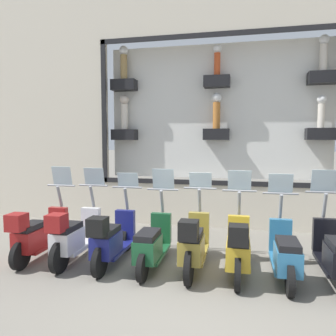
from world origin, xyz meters
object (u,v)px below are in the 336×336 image
scooter_white_6 (74,236)px  scooter_green_4 (152,244)px  scooter_black_0 (335,255)px  scooter_teal_1 (285,253)px  scooter_yellow_2 (238,248)px  scooter_olive_3 (194,244)px  scooter_red_7 (38,234)px  scooter_navy_5 (111,239)px

scooter_white_6 → scooter_green_4: bearing=-87.9°
scooter_black_0 → scooter_white_6: bearing=90.8°
scooter_teal_1 → scooter_yellow_2: bearing=94.5°
scooter_teal_1 → scooter_white_6: size_ratio=0.99×
scooter_black_0 → scooter_white_6: 4.29m
scooter_white_6 → scooter_olive_3: bearing=-90.0°
scooter_black_0 → scooter_red_7: 5.00m
scooter_green_4 → scooter_white_6: (-0.05, 1.43, 0.06)m
scooter_black_0 → scooter_olive_3: 2.14m
scooter_olive_3 → scooter_green_4: size_ratio=1.01×
scooter_yellow_2 → scooter_navy_5: size_ratio=1.00×
scooter_yellow_2 → scooter_navy_5: scooter_yellow_2 is taller
scooter_black_0 → scooter_green_4: 2.86m
scooter_yellow_2 → scooter_olive_3: (0.01, 0.71, 0.01)m
scooter_white_6 → scooter_red_7: 0.71m
scooter_black_0 → scooter_green_4: (-0.01, 2.86, -0.03)m
scooter_yellow_2 → scooter_white_6: scooter_yellow_2 is taller
scooter_yellow_2 → scooter_white_6: (0.00, 2.86, 0.01)m
scooter_black_0 → scooter_teal_1: scooter_black_0 is taller
scooter_teal_1 → scooter_green_4: (0.00, 2.14, 0.00)m
scooter_teal_1 → scooter_yellow_2: (-0.06, 0.71, 0.06)m
scooter_teal_1 → scooter_white_6: scooter_white_6 is taller
scooter_yellow_2 → scooter_green_4: bearing=87.7°
scooter_green_4 → scooter_navy_5: (-0.06, 0.71, 0.05)m
scooter_green_4 → scooter_navy_5: scooter_green_4 is taller
scooter_black_0 → scooter_olive_3: size_ratio=1.00×
scooter_navy_5 → scooter_white_6: 0.71m
scooter_teal_1 → scooter_olive_3: 1.43m
scooter_black_0 → scooter_yellow_2: scooter_black_0 is taller
scooter_teal_1 → scooter_navy_5: (-0.06, 2.86, 0.05)m
scooter_yellow_2 → scooter_olive_3: bearing=89.5°
scooter_yellow_2 → scooter_white_6: 2.86m
scooter_black_0 → scooter_yellow_2: (-0.07, 1.43, 0.03)m
scooter_green_4 → scooter_white_6: 1.43m
scooter_yellow_2 → scooter_navy_5: 2.14m
scooter_red_7 → scooter_black_0: bearing=-89.2°
scooter_black_0 → scooter_teal_1: bearing=90.8°
scooter_olive_3 → scooter_yellow_2: bearing=-90.5°
scooter_yellow_2 → scooter_olive_3: size_ratio=0.99×
scooter_teal_1 → scooter_white_6: bearing=90.8°
scooter_black_0 → scooter_yellow_2: bearing=92.7°
scooter_green_4 → scooter_white_6: bearing=92.1°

